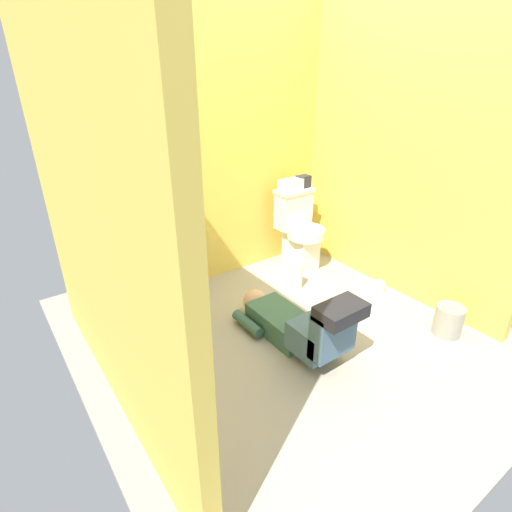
% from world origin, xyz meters
% --- Properties ---
extents(ground_plane, '(2.82, 3.05, 0.04)m').
position_xyz_m(ground_plane, '(0.00, 0.00, -0.02)').
color(ground_plane, '#9D9689').
extents(wall_back, '(2.48, 0.08, 2.40)m').
position_xyz_m(wall_back, '(0.00, 1.07, 1.20)').
color(wall_back, '#E3C049').
rests_on(wall_back, ground_plane).
extents(wall_left, '(0.08, 2.05, 2.40)m').
position_xyz_m(wall_left, '(-1.20, 0.00, 1.20)').
color(wall_left, '#E3C049').
rests_on(wall_left, ground_plane).
extents(wall_right, '(0.08, 2.05, 2.40)m').
position_xyz_m(wall_right, '(1.20, 0.00, 1.20)').
color(wall_right, '#E3C049').
rests_on(wall_right, ground_plane).
extents(toilet, '(0.36, 0.46, 0.75)m').
position_xyz_m(toilet, '(0.77, 0.74, 0.37)').
color(toilet, silver).
rests_on(toilet, ground_plane).
extents(vanity_cabinet, '(0.60, 0.53, 0.82)m').
position_xyz_m(vanity_cabinet, '(-0.72, 0.66, 0.42)').
color(vanity_cabinet, silver).
rests_on(vanity_cabinet, ground_plane).
extents(faucet, '(0.02, 0.02, 0.10)m').
position_xyz_m(faucet, '(-0.72, 0.81, 0.87)').
color(faucet, silver).
rests_on(faucet, vanity_cabinet).
extents(person_plumber, '(0.39, 1.06, 0.52)m').
position_xyz_m(person_plumber, '(-0.04, -0.18, 0.18)').
color(person_plumber, '#33594C').
rests_on(person_plumber, ground_plane).
extents(tissue_box, '(0.22, 0.11, 0.10)m').
position_xyz_m(tissue_box, '(0.73, 0.83, 0.80)').
color(tissue_box, silver).
rests_on(tissue_box, toilet).
extents(toiletry_bag, '(0.12, 0.09, 0.11)m').
position_xyz_m(toiletry_bag, '(0.88, 0.83, 0.81)').
color(toiletry_bag, '#26262D').
rests_on(toiletry_bag, toilet).
extents(soap_dispenser, '(0.06, 0.06, 0.17)m').
position_xyz_m(soap_dispenser, '(-0.91, 0.79, 0.89)').
color(soap_dispenser, '#36A558').
rests_on(soap_dispenser, vanity_cabinet).
extents(bottle_pink, '(0.05, 0.05, 0.15)m').
position_xyz_m(bottle_pink, '(-0.83, 0.76, 0.90)').
color(bottle_pink, pink).
rests_on(bottle_pink, vanity_cabinet).
extents(bottle_clear, '(0.04, 0.04, 0.12)m').
position_xyz_m(bottle_clear, '(-0.75, 0.72, 0.88)').
color(bottle_clear, silver).
rests_on(bottle_clear, vanity_cabinet).
extents(bottle_blue, '(0.04, 0.04, 0.16)m').
position_xyz_m(bottle_blue, '(-0.69, 0.77, 0.90)').
color(bottle_blue, '#3C6AB3').
rests_on(bottle_blue, vanity_cabinet).
extents(bottle_green, '(0.06, 0.06, 0.17)m').
position_xyz_m(bottle_green, '(-0.61, 0.72, 0.91)').
color(bottle_green, '#51A14B').
rests_on(bottle_green, vanity_cabinet).
extents(bottle_amber, '(0.05, 0.05, 0.10)m').
position_xyz_m(bottle_amber, '(-0.54, 0.76, 0.87)').
color(bottle_amber, gold).
rests_on(bottle_amber, vanity_cabinet).
extents(trash_can, '(0.20, 0.20, 0.23)m').
position_xyz_m(trash_can, '(0.94, -0.73, 0.11)').
color(trash_can, gray).
rests_on(trash_can, ground_plane).
extents(paper_towel_roll, '(0.11, 0.11, 0.24)m').
position_xyz_m(paper_towel_roll, '(0.47, 0.42, 0.12)').
color(paper_towel_roll, white).
rests_on(paper_towel_roll, ground_plane).
extents(toilet_paper_roll, '(0.11, 0.11, 0.10)m').
position_xyz_m(toilet_paper_roll, '(1.00, -0.05, 0.05)').
color(toilet_paper_roll, white).
rests_on(toilet_paper_roll, ground_plane).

